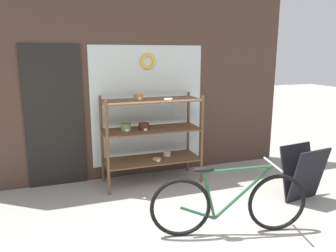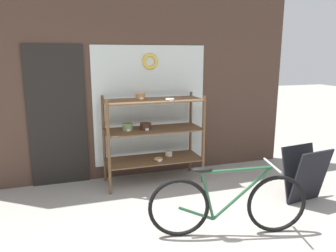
% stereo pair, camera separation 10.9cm
% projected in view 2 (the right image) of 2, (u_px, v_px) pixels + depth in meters
% --- Properties ---
extents(storefront_facade, '(5.26, 0.13, 3.23)m').
position_uv_depth(storefront_facade, '(135.00, 79.00, 5.17)').
color(storefront_facade, '#473328').
rests_on(storefront_facade, ground_plane).
extents(display_case, '(1.48, 0.59, 1.38)m').
position_uv_depth(display_case, '(152.00, 131.00, 4.99)').
color(display_case, brown).
rests_on(display_case, ground_plane).
extents(bicycle, '(1.73, 0.56, 0.80)m').
position_uv_depth(bicycle, '(228.00, 204.00, 3.59)').
color(bicycle, black).
rests_on(bicycle, ground_plane).
extents(sandwich_board, '(0.60, 0.45, 0.75)m').
position_uv_depth(sandwich_board, '(305.00, 175.00, 4.40)').
color(sandwich_board, black).
rests_on(sandwich_board, ground_plane).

